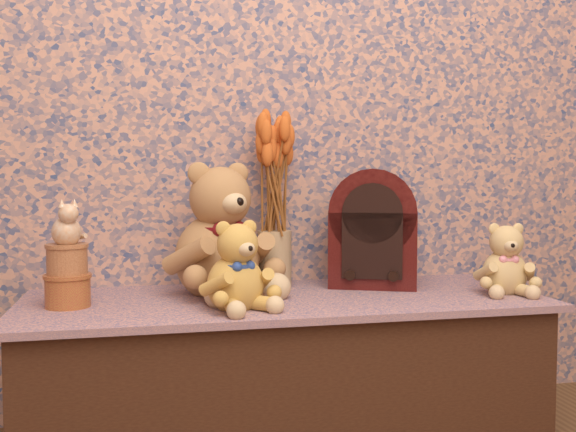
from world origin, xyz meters
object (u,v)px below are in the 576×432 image
at_px(teddy_large, 217,224).
at_px(teddy_small, 505,256).
at_px(biscuit_tin_lower, 68,291).
at_px(cathedral_radio, 374,228).
at_px(ceramic_vase, 275,259).
at_px(cat_figurine, 66,222).
at_px(teddy_medium, 236,261).

relative_size(teddy_large, teddy_small, 1.85).
bearing_deg(biscuit_tin_lower, cathedral_radio, 8.96).
xyz_separation_m(cathedral_radio, biscuit_tin_lower, (-0.92, -0.15, -0.15)).
height_order(teddy_small, biscuit_tin_lower, teddy_small).
bearing_deg(teddy_large, cathedral_radio, -20.22).
distance_m(teddy_large, ceramic_vase, 0.24).
height_order(teddy_large, biscuit_tin_lower, teddy_large).
bearing_deg(biscuit_tin_lower, cat_figurine, 0.00).
bearing_deg(teddy_medium, cathedral_radio, 6.94).
bearing_deg(teddy_medium, teddy_large, 73.50).
relative_size(teddy_medium, cat_figurine, 2.02).
height_order(cathedral_radio, cat_figurine, cathedral_radio).
bearing_deg(cat_figurine, cathedral_radio, -8.30).
bearing_deg(teddy_small, teddy_large, -178.56).
height_order(teddy_medium, biscuit_tin_lower, teddy_medium).
distance_m(ceramic_vase, biscuit_tin_lower, 0.64).
relative_size(teddy_medium, biscuit_tin_lower, 2.14).
distance_m(teddy_large, teddy_small, 0.87).
xyz_separation_m(cathedral_radio, ceramic_vase, (-0.32, 0.04, -0.10)).
height_order(teddy_medium, cathedral_radio, cathedral_radio).
bearing_deg(biscuit_tin_lower, teddy_medium, -15.40).
xyz_separation_m(cathedral_radio, cat_figurine, (-0.92, -0.15, 0.04)).
height_order(cathedral_radio, biscuit_tin_lower, cathedral_radio).
relative_size(ceramic_vase, cat_figurine, 1.44).
xyz_separation_m(teddy_medium, teddy_small, (0.82, 0.05, -0.01)).
relative_size(teddy_large, cat_figurine, 3.37).
height_order(ceramic_vase, cat_figurine, cat_figurine).
xyz_separation_m(teddy_medium, biscuit_tin_lower, (-0.44, 0.12, -0.08)).
xyz_separation_m(teddy_small, cat_figurine, (-1.26, 0.07, 0.12)).
bearing_deg(cat_figurine, teddy_small, -20.38).
xyz_separation_m(ceramic_vase, cat_figurine, (-0.61, -0.19, 0.14)).
height_order(teddy_medium, teddy_small, teddy_medium).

